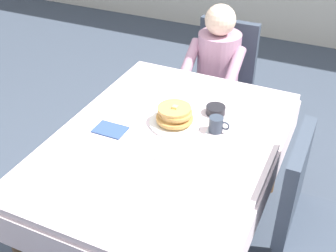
{
  "coord_description": "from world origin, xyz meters",
  "views": [
    {
      "loc": [
        0.77,
        -1.63,
        2.05
      ],
      "look_at": [
        -0.0,
        0.04,
        0.79
      ],
      "focal_mm": 46.18,
      "sensor_mm": 36.0,
      "label": 1
    }
  ],
  "objects_px": {
    "chair_right_side": "(310,213)",
    "spoon_near_edge": "(150,156)",
    "fork_left_of_plate": "(142,117)",
    "bowl_butter": "(216,110)",
    "dining_table_main": "(165,152)",
    "cup_coffee": "(216,124)",
    "plate_breakfast": "(175,123)",
    "breakfast_stack": "(175,115)",
    "chair_diner": "(222,76)",
    "diner_person": "(216,68)",
    "knife_right_of_plate": "(206,134)"
  },
  "relations": [
    {
      "from": "chair_right_side",
      "to": "spoon_near_edge",
      "type": "distance_m",
      "value": 0.82
    },
    {
      "from": "fork_left_of_plate",
      "to": "bowl_butter",
      "type": "bearing_deg",
      "value": -62.84
    },
    {
      "from": "dining_table_main",
      "to": "cup_coffee",
      "type": "height_order",
      "value": "cup_coffee"
    },
    {
      "from": "plate_breakfast",
      "to": "breakfast_stack",
      "type": "bearing_deg",
      "value": -179.53
    },
    {
      "from": "plate_breakfast",
      "to": "cup_coffee",
      "type": "xyz_separation_m",
      "value": [
        0.22,
        0.03,
        0.03
      ]
    },
    {
      "from": "chair_diner",
      "to": "fork_left_of_plate",
      "type": "height_order",
      "value": "chair_diner"
    },
    {
      "from": "plate_breakfast",
      "to": "dining_table_main",
      "type": "bearing_deg",
      "value": -86.11
    },
    {
      "from": "chair_right_side",
      "to": "spoon_near_edge",
      "type": "xyz_separation_m",
      "value": [
        -0.77,
        -0.17,
        0.21
      ]
    },
    {
      "from": "chair_right_side",
      "to": "bowl_butter",
      "type": "relative_size",
      "value": 8.45
    },
    {
      "from": "bowl_butter",
      "to": "cup_coffee",
      "type": "bearing_deg",
      "value": -69.47
    },
    {
      "from": "dining_table_main",
      "to": "bowl_butter",
      "type": "relative_size",
      "value": 13.85
    },
    {
      "from": "fork_left_of_plate",
      "to": "diner_person",
      "type": "bearing_deg",
      "value": -11.91
    },
    {
      "from": "dining_table_main",
      "to": "diner_person",
      "type": "height_order",
      "value": "diner_person"
    },
    {
      "from": "breakfast_stack",
      "to": "knife_right_of_plate",
      "type": "relative_size",
      "value": 1.01
    },
    {
      "from": "spoon_near_edge",
      "to": "chair_right_side",
      "type": "bearing_deg",
      "value": 26.85
    },
    {
      "from": "plate_breakfast",
      "to": "bowl_butter",
      "type": "relative_size",
      "value": 2.55
    },
    {
      "from": "chair_diner",
      "to": "spoon_near_edge",
      "type": "relative_size",
      "value": 6.2
    },
    {
      "from": "chair_diner",
      "to": "knife_right_of_plate",
      "type": "xyz_separation_m",
      "value": [
        0.26,
        -1.05,
        0.21
      ]
    },
    {
      "from": "diner_person",
      "to": "spoon_near_edge",
      "type": "height_order",
      "value": "diner_person"
    },
    {
      "from": "chair_diner",
      "to": "breakfast_stack",
      "type": "xyz_separation_m",
      "value": [
        0.06,
        -1.03,
        0.27
      ]
    },
    {
      "from": "dining_table_main",
      "to": "fork_left_of_plate",
      "type": "relative_size",
      "value": 8.47
    },
    {
      "from": "cup_coffee",
      "to": "fork_left_of_plate",
      "type": "bearing_deg",
      "value": -173.23
    },
    {
      "from": "dining_table_main",
      "to": "diner_person",
      "type": "distance_m",
      "value": 1.02
    },
    {
      "from": "fork_left_of_plate",
      "to": "spoon_near_edge",
      "type": "xyz_separation_m",
      "value": [
        0.2,
        -0.29,
        0.0
      ]
    },
    {
      "from": "breakfast_stack",
      "to": "bowl_butter",
      "type": "height_order",
      "value": "breakfast_stack"
    },
    {
      "from": "cup_coffee",
      "to": "dining_table_main",
      "type": "bearing_deg",
      "value": -141.27
    },
    {
      "from": "spoon_near_edge",
      "to": "diner_person",
      "type": "bearing_deg",
      "value": 108.19
    },
    {
      "from": "dining_table_main",
      "to": "spoon_near_edge",
      "type": "bearing_deg",
      "value": -90.93
    },
    {
      "from": "breakfast_stack",
      "to": "chair_right_side",
      "type": "bearing_deg",
      "value": -10.38
    },
    {
      "from": "breakfast_stack",
      "to": "plate_breakfast",
      "type": "bearing_deg",
      "value": 0.47
    },
    {
      "from": "breakfast_stack",
      "to": "spoon_near_edge",
      "type": "bearing_deg",
      "value": -88.31
    },
    {
      "from": "diner_person",
      "to": "plate_breakfast",
      "type": "bearing_deg",
      "value": 94.36
    },
    {
      "from": "diner_person",
      "to": "knife_right_of_plate",
      "type": "relative_size",
      "value": 5.6
    },
    {
      "from": "knife_right_of_plate",
      "to": "spoon_near_edge",
      "type": "xyz_separation_m",
      "value": [
        -0.18,
        -0.29,
        0.0
      ]
    },
    {
      "from": "fork_left_of_plate",
      "to": "knife_right_of_plate",
      "type": "height_order",
      "value": "same"
    },
    {
      "from": "cup_coffee",
      "to": "fork_left_of_plate",
      "type": "distance_m",
      "value": 0.42
    },
    {
      "from": "chair_diner",
      "to": "chair_right_side",
      "type": "bearing_deg",
      "value": 125.9
    },
    {
      "from": "chair_right_side",
      "to": "plate_breakfast",
      "type": "bearing_deg",
      "value": -100.41
    },
    {
      "from": "bowl_butter",
      "to": "knife_right_of_plate",
      "type": "height_order",
      "value": "bowl_butter"
    },
    {
      "from": "chair_right_side",
      "to": "knife_right_of_plate",
      "type": "bearing_deg",
      "value": -101.81
    },
    {
      "from": "chair_diner",
      "to": "cup_coffee",
      "type": "relative_size",
      "value": 8.23
    },
    {
      "from": "dining_table_main",
      "to": "cup_coffee",
      "type": "distance_m",
      "value": 0.31
    },
    {
      "from": "plate_breakfast",
      "to": "spoon_near_edge",
      "type": "xyz_separation_m",
      "value": [
        0.01,
        -0.31,
        -0.01
      ]
    },
    {
      "from": "dining_table_main",
      "to": "chair_diner",
      "type": "distance_m",
      "value": 1.18
    },
    {
      "from": "chair_diner",
      "to": "spoon_near_edge",
      "type": "xyz_separation_m",
      "value": [
        0.07,
        -1.34,
        0.21
      ]
    },
    {
      "from": "breakfast_stack",
      "to": "cup_coffee",
      "type": "bearing_deg",
      "value": 7.34
    },
    {
      "from": "chair_diner",
      "to": "breakfast_stack",
      "type": "bearing_deg",
      "value": 93.58
    },
    {
      "from": "dining_table_main",
      "to": "plate_breakfast",
      "type": "xyz_separation_m",
      "value": [
        -0.01,
        0.14,
        0.1
      ]
    },
    {
      "from": "cup_coffee",
      "to": "knife_right_of_plate",
      "type": "relative_size",
      "value": 0.57
    },
    {
      "from": "fork_left_of_plate",
      "to": "chair_right_side",
      "type": "bearing_deg",
      "value": -101.25
    }
  ]
}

